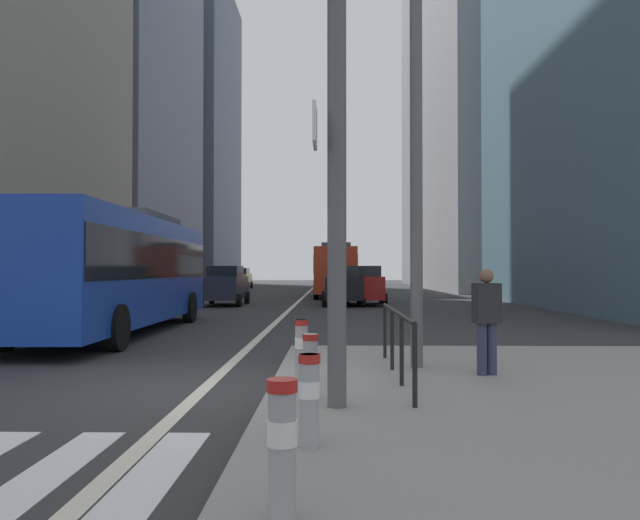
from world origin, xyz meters
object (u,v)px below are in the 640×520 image
(bollard_left, at_px, (309,395))
(bollard_right, at_px, (310,362))
(car_oncoming_mid, at_px, (225,285))
(bollard_front, at_px, (282,442))
(car_receding_far, at_px, (343,285))
(city_bus_red_receding, at_px, (337,269))
(street_lamp_post, at_px, (416,53))
(car_receding_near, at_px, (365,285))
(bollard_back, at_px, (302,347))
(city_bus_red_distant, at_px, (335,269))
(city_bus_blue_oncoming, at_px, (117,266))
(pedestrian_waiting, at_px, (487,317))
(car_oncoming_far, at_px, (240,278))
(traffic_signal_gantry, at_px, (173,67))

(bollard_left, xyz_separation_m, bollard_right, (-0.07, 2.18, -0.02))
(car_oncoming_mid, height_order, bollard_front, car_oncoming_mid)
(bollard_right, bearing_deg, car_receding_far, 87.99)
(city_bus_red_receding, xyz_separation_m, bollard_left, (-0.54, -34.77, -1.22))
(street_lamp_post, xyz_separation_m, bollard_right, (-1.65, -2.39, -4.70))
(car_receding_near, xyz_separation_m, car_receding_far, (-1.12, -0.36, 0.00))
(bollard_right, xyz_separation_m, bollard_back, (-0.16, 1.10, 0.05))
(city_bus_red_receding, relative_size, bollard_right, 13.98)
(car_oncoming_mid, bearing_deg, bollard_front, -79.33)
(city_bus_red_distant, bearing_deg, bollard_front, -90.68)
(city_bus_blue_oncoming, distance_m, car_receding_far, 15.15)
(car_receding_near, relative_size, bollard_right, 5.54)
(car_oncoming_mid, relative_size, pedestrian_waiting, 2.70)
(city_bus_red_receding, height_order, bollard_right, city_bus_red_receding)
(city_bus_red_receding, bearing_deg, car_oncoming_far, 117.37)
(city_bus_red_receding, relative_size, car_receding_far, 2.47)
(city_bus_red_distant, bearing_deg, traffic_signal_gantry, -92.45)
(car_oncoming_mid, bearing_deg, city_bus_blue_oncoming, -92.29)
(car_oncoming_mid, xyz_separation_m, street_lamp_post, (6.67, -20.25, 4.29))
(city_bus_blue_oncoming, relative_size, city_bus_red_distant, 1.01)
(car_receding_near, bearing_deg, traffic_signal_gantry, -98.43)
(bollard_right, distance_m, pedestrian_waiting, 3.11)
(bollard_front, relative_size, bollard_right, 1.14)
(city_bus_red_distant, height_order, bollard_left, city_bus_red_distant)
(car_oncoming_far, height_order, traffic_signal_gantry, traffic_signal_gantry)
(city_bus_red_distant, relative_size, pedestrian_waiting, 7.05)
(bollard_back, bearing_deg, traffic_signal_gantry, -130.59)
(city_bus_blue_oncoming, distance_m, bollard_left, 12.55)
(city_bus_red_distant, height_order, car_receding_far, city_bus_red_distant)
(car_oncoming_far, bearing_deg, pedestrian_waiting, -77.21)
(bollard_front, distance_m, pedestrian_waiting, 6.05)
(car_oncoming_mid, height_order, bollard_back, car_oncoming_mid)
(city_bus_red_receding, distance_m, traffic_signal_gantry, 33.30)
(car_receding_near, bearing_deg, city_bus_blue_oncoming, -117.97)
(car_receding_far, xyz_separation_m, bollard_right, (-0.79, -22.69, -0.40))
(traffic_signal_gantry, height_order, street_lamp_post, street_lamp_post)
(street_lamp_post, distance_m, bollard_right, 5.52)
(city_bus_red_receding, height_order, bollard_back, city_bus_red_receding)
(traffic_signal_gantry, distance_m, street_lamp_post, 4.53)
(bollard_back, bearing_deg, car_receding_near, 84.60)
(city_bus_red_receding, height_order, bollard_left, city_bus_red_receding)
(bollard_right, distance_m, bollard_back, 1.11)
(city_bus_red_distant, bearing_deg, car_receding_far, -89.59)
(bollard_left, height_order, bollard_back, bollard_back)
(bollard_back, height_order, pedestrian_waiting, pedestrian_waiting)
(bollard_back, bearing_deg, car_oncoming_mid, 102.71)
(bollard_front, distance_m, bollard_left, 1.60)
(car_receding_far, xyz_separation_m, traffic_signal_gantry, (-2.38, -23.25, 3.10))
(city_bus_blue_oncoming, height_order, pedestrian_waiting, city_bus_blue_oncoming)
(city_bus_red_distant, height_order, car_receding_near, city_bus_red_distant)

